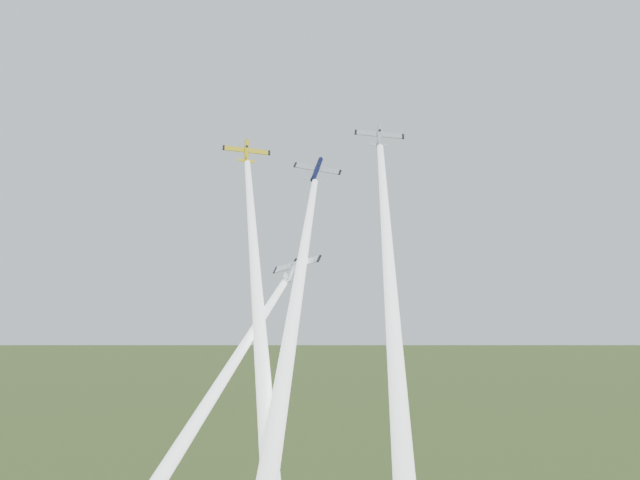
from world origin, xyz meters
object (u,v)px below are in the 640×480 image
(plane_navy, at_px, (317,170))
(plane_silver_low, at_px, (295,266))
(plane_yellow, at_px, (247,151))
(plane_silver_right, at_px, (379,135))

(plane_navy, relative_size, plane_silver_low, 0.96)
(plane_yellow, height_order, plane_navy, plane_yellow)
(plane_silver_right, distance_m, plane_silver_low, 27.02)
(plane_silver_low, bearing_deg, plane_silver_right, 77.09)
(plane_silver_low, bearing_deg, plane_yellow, 146.01)
(plane_navy, xyz_separation_m, plane_silver_low, (0.98, -15.57, -15.56))
(plane_yellow, bearing_deg, plane_silver_right, -31.73)
(plane_yellow, height_order, plane_silver_right, plane_silver_right)
(plane_yellow, bearing_deg, plane_silver_low, -76.27)
(plane_yellow, xyz_separation_m, plane_silver_right, (23.15, -3.40, 1.06))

